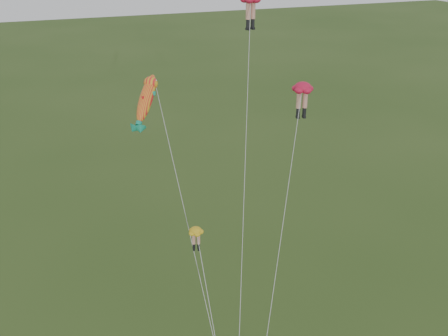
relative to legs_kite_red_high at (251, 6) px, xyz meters
name	(u,v)px	position (x,y,z in m)	size (l,w,h in m)	color
legs_kite_red_high	(251,6)	(0.00, 0.00, 0.00)	(7.75, 15.60, 20.27)	red
legs_kite_red_mid	(302,95)	(0.79, -6.28, -4.57)	(6.58, 8.22, 15.61)	red
legs_kite_yellow	(198,245)	(-7.43, -10.51, -10.87)	(1.09, 6.85, 9.41)	gold
fish_kite	(147,100)	(-8.24, -3.51, -4.68)	(2.78, 11.45, 16.27)	gold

